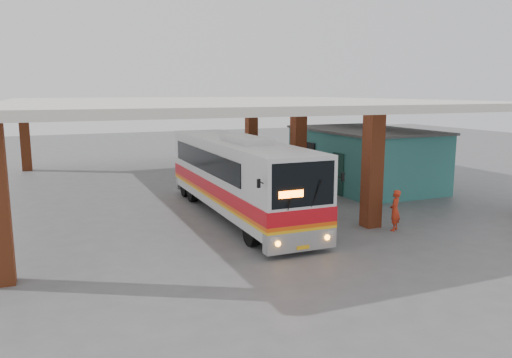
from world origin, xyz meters
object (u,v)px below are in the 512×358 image
object	(u,v)px
pedestrian	(395,210)
coach_bus	(238,176)
red_chair	(284,170)
motorcycle	(328,182)

from	to	relation	value
pedestrian	coach_bus	bearing A→B (deg)	-80.71
red_chair	pedestrian	bearing A→B (deg)	-91.69
coach_bus	pedestrian	size ratio (longest dim) A/B	7.58
coach_bus	pedestrian	bearing A→B (deg)	-43.03
coach_bus	pedestrian	distance (m)	6.34
coach_bus	red_chair	world-z (taller)	coach_bus
motorcycle	pedestrian	size ratio (longest dim) A/B	1.42
red_chair	coach_bus	bearing A→B (deg)	-120.81
coach_bus	red_chair	size ratio (longest dim) A/B	15.81
coach_bus	motorcycle	distance (m)	6.39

